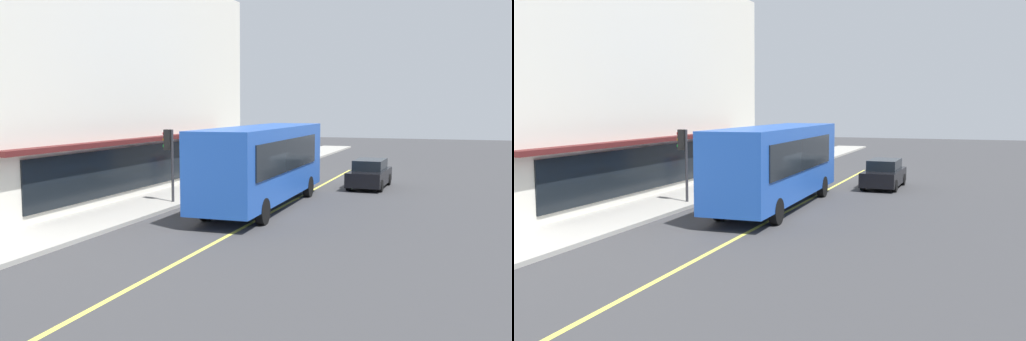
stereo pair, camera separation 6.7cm
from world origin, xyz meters
The scene contains 9 objects.
ground centered at (0.00, 0.00, 0.00)m, with size 120.00×120.00×0.00m, color #38383A.
sidewalk centered at (0.00, 5.60, 0.07)m, with size 80.00×3.00×0.15m, color #9E9B93.
lane_centre_stripe centered at (0.00, 0.00, 0.00)m, with size 36.00×0.16×0.01m, color #D8D14C.
storefront_building centered at (2.36, 12.96, 5.63)m, with size 26.03×12.33×11.27m.
bus centered at (1.95, 0.70, 1.99)m, with size 11.18×2.77×3.50m.
traffic_light centered at (1.16, 4.85, 2.53)m, with size 0.30×0.52×3.20m.
car_black centered at (9.72, -2.63, 0.74)m, with size 4.33×1.92×1.52m.
pedestrian_near_storefront centered at (6.31, 5.48, 1.12)m, with size 0.34×0.34×1.62m.
pedestrian_mid_block centered at (8.26, 4.83, 1.07)m, with size 0.34×0.34×1.55m.
Camera 2 is at (-21.39, -7.53, 4.34)m, focal length 40.56 mm.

